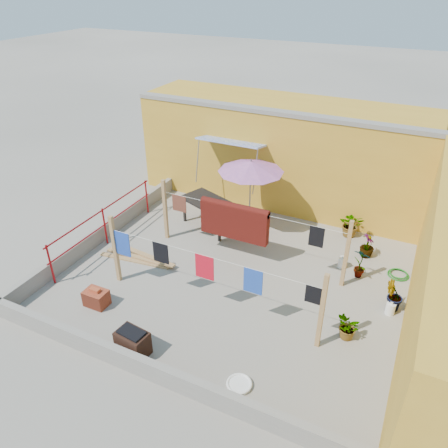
{
  "coord_description": "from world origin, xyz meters",
  "views": [
    {
      "loc": [
        3.61,
        -8.04,
        6.67
      ],
      "look_at": [
        -0.45,
        0.3,
        1.23
      ],
      "focal_mm": 35.0,
      "sensor_mm": 36.0,
      "label": 1
    }
  ],
  "objects_px": {
    "patio_umbrella": "(251,167)",
    "water_jug_a": "(342,262)",
    "outdoor_table": "(210,204)",
    "water_jug_b": "(390,309)",
    "green_hose": "(398,274)",
    "white_basin": "(239,384)",
    "brazier": "(133,342)",
    "plant_back_a": "(351,224)",
    "brick_stack": "(96,298)"
  },
  "relations": [
    {
      "from": "outdoor_table",
      "to": "brazier",
      "type": "height_order",
      "value": "outdoor_table"
    },
    {
      "from": "brick_stack",
      "to": "green_hose",
      "type": "distance_m",
      "value": 7.38
    },
    {
      "from": "plant_back_a",
      "to": "water_jug_b",
      "type": "bearing_deg",
      "value": -62.82
    },
    {
      "from": "outdoor_table",
      "to": "white_basin",
      "type": "bearing_deg",
      "value": -57.36
    },
    {
      "from": "patio_umbrella",
      "to": "water_jug_a",
      "type": "distance_m",
      "value": 3.51
    },
    {
      "from": "green_hose",
      "to": "plant_back_a",
      "type": "bearing_deg",
      "value": 137.63
    },
    {
      "from": "white_basin",
      "to": "green_hose",
      "type": "xyz_separation_m",
      "value": [
        2.22,
        4.82,
        -0.01
      ]
    },
    {
      "from": "water_jug_a",
      "to": "green_hose",
      "type": "bearing_deg",
      "value": 11.03
    },
    {
      "from": "brazier",
      "to": "water_jug_a",
      "type": "height_order",
      "value": "brazier"
    },
    {
      "from": "brazier",
      "to": "brick_stack",
      "type": "bearing_deg",
      "value": 153.18
    },
    {
      "from": "water_jug_b",
      "to": "plant_back_a",
      "type": "height_order",
      "value": "plant_back_a"
    },
    {
      "from": "water_jug_b",
      "to": "plant_back_a",
      "type": "xyz_separation_m",
      "value": [
        -1.51,
        2.94,
        0.23
      ]
    },
    {
      "from": "water_jug_a",
      "to": "white_basin",
      "type": "bearing_deg",
      "value": -100.62
    },
    {
      "from": "patio_umbrella",
      "to": "plant_back_a",
      "type": "bearing_deg",
      "value": 18.66
    },
    {
      "from": "brazier",
      "to": "water_jug_a",
      "type": "distance_m",
      "value": 5.66
    },
    {
      "from": "brazier",
      "to": "green_hose",
      "type": "height_order",
      "value": "brazier"
    },
    {
      "from": "green_hose",
      "to": "water_jug_a",
      "type": "bearing_deg",
      "value": -168.97
    },
    {
      "from": "outdoor_table",
      "to": "green_hose",
      "type": "distance_m",
      "value": 5.41
    },
    {
      "from": "patio_umbrella",
      "to": "green_hose",
      "type": "relative_size",
      "value": 4.2
    },
    {
      "from": "brazier",
      "to": "water_jug_b",
      "type": "bearing_deg",
      "value": 37.69
    },
    {
      "from": "outdoor_table",
      "to": "water_jug_a",
      "type": "distance_m",
      "value": 4.06
    },
    {
      "from": "outdoor_table",
      "to": "water_jug_a",
      "type": "height_order",
      "value": "outdoor_table"
    },
    {
      "from": "water_jug_b",
      "to": "brick_stack",
      "type": "bearing_deg",
      "value": -156.71
    },
    {
      "from": "white_basin",
      "to": "water_jug_a",
      "type": "height_order",
      "value": "water_jug_a"
    },
    {
      "from": "patio_umbrella",
      "to": "brazier",
      "type": "height_order",
      "value": "patio_umbrella"
    },
    {
      "from": "brazier",
      "to": "water_jug_a",
      "type": "xyz_separation_m",
      "value": [
        3.09,
        4.74,
        -0.13
      ]
    },
    {
      "from": "brick_stack",
      "to": "white_basin",
      "type": "bearing_deg",
      "value": -9.48
    },
    {
      "from": "white_basin",
      "to": "water_jug_b",
      "type": "relative_size",
      "value": 1.49
    },
    {
      "from": "water_jug_a",
      "to": "plant_back_a",
      "type": "relative_size",
      "value": 0.44
    },
    {
      "from": "brick_stack",
      "to": "brazier",
      "type": "bearing_deg",
      "value": -26.82
    },
    {
      "from": "white_basin",
      "to": "plant_back_a",
      "type": "distance_m",
      "value": 6.25
    },
    {
      "from": "brazier",
      "to": "plant_back_a",
      "type": "distance_m",
      "value": 7.03
    },
    {
      "from": "brick_stack",
      "to": "water_jug_b",
      "type": "bearing_deg",
      "value": 23.29
    },
    {
      "from": "white_basin",
      "to": "water_jug_b",
      "type": "height_order",
      "value": "water_jug_b"
    },
    {
      "from": "brick_stack",
      "to": "brazier",
      "type": "distance_m",
      "value": 1.83
    },
    {
      "from": "patio_umbrella",
      "to": "plant_back_a",
      "type": "xyz_separation_m",
      "value": [
        2.76,
        0.93,
        -1.61
      ]
    },
    {
      "from": "outdoor_table",
      "to": "green_hose",
      "type": "height_order",
      "value": "outdoor_table"
    },
    {
      "from": "outdoor_table",
      "to": "water_jug_b",
      "type": "xyz_separation_m",
      "value": [
        5.37,
        -1.65,
        -0.61
      ]
    },
    {
      "from": "white_basin",
      "to": "brazier",
      "type": "bearing_deg",
      "value": -175.46
    },
    {
      "from": "outdoor_table",
      "to": "brazier",
      "type": "relative_size",
      "value": 2.94
    },
    {
      "from": "brazier",
      "to": "white_basin",
      "type": "distance_m",
      "value": 2.25
    },
    {
      "from": "white_basin",
      "to": "plant_back_a",
      "type": "xyz_separation_m",
      "value": [
        0.71,
        6.2,
        0.33
      ]
    },
    {
      "from": "patio_umbrella",
      "to": "water_jug_a",
      "type": "height_order",
      "value": "patio_umbrella"
    },
    {
      "from": "outdoor_table",
      "to": "water_jug_b",
      "type": "height_order",
      "value": "outdoor_table"
    },
    {
      "from": "green_hose",
      "to": "plant_back_a",
      "type": "xyz_separation_m",
      "value": [
        -1.51,
        1.38,
        0.34
      ]
    },
    {
      "from": "plant_back_a",
      "to": "patio_umbrella",
      "type": "bearing_deg",
      "value": -161.34
    },
    {
      "from": "brick_stack",
      "to": "green_hose",
      "type": "bearing_deg",
      "value": 34.5
    },
    {
      "from": "brazier",
      "to": "plant_back_a",
      "type": "relative_size",
      "value": 0.9
    },
    {
      "from": "water_jug_a",
      "to": "water_jug_b",
      "type": "bearing_deg",
      "value": -43.53
    },
    {
      "from": "water_jug_b",
      "to": "brazier",
      "type": "bearing_deg",
      "value": -142.31
    }
  ]
}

